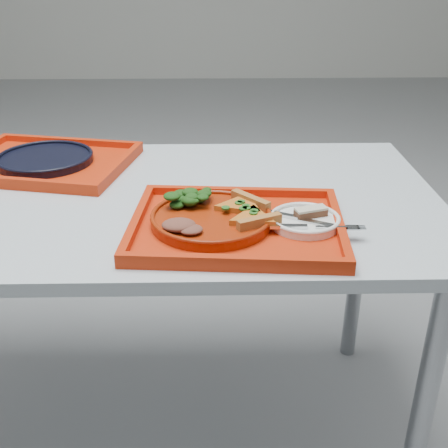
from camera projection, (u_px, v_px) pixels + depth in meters
The scene contains 14 objects.
ground at pixel (135, 422), 1.71m from camera, with size 10.00×10.00×0.00m, color gray.
table at pixel (116, 223), 1.41m from camera, with size 1.60×0.80×0.75m.
tray_main at pixel (237, 228), 1.20m from camera, with size 0.45×0.35×0.01m, color #B82609.
tray_far at pixel (46, 164), 1.56m from camera, with size 0.45×0.35×0.01m, color #B82609.
dinner_plate at pixel (211, 220), 1.21m from camera, with size 0.26×0.26×0.02m, color maroon.
side_plate at pixel (305, 222), 1.20m from camera, with size 0.15×0.15×0.01m, color white.
navy_plate at pixel (45, 160), 1.55m from camera, with size 0.26×0.26×0.02m, color black.
pizza_slice_a at pixel (253, 216), 1.18m from camera, with size 0.11×0.10×0.02m, color gold, non-canonical shape.
pizza_slice_b at pixel (241, 204), 1.23m from camera, with size 0.12×0.11×0.02m, color gold, non-canonical shape.
salad_heap at pixel (191, 194), 1.25m from camera, with size 0.09×0.08×0.04m, color black.
meat_portion at pixel (179, 225), 1.14m from camera, with size 0.07×0.06×0.02m, color brown.
dessert_bar at pixel (311, 212), 1.21m from camera, with size 0.07×0.05×0.02m.
knife at pixel (305, 219), 1.19m from camera, with size 0.18×0.02×0.01m, color silver.
fork at pixel (315, 227), 1.16m from camera, with size 0.18×0.02×0.01m, color silver.
Camera 1 is at (0.25, -1.27, 1.30)m, focal length 45.00 mm.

